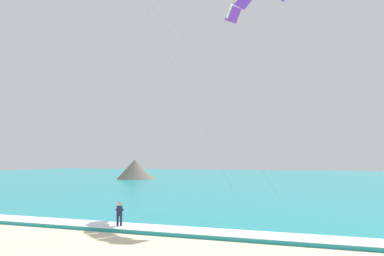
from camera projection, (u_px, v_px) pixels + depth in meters
sea at (265, 179)px, 76.77m from camera, size 200.00×120.00×0.20m
surf_foam at (144, 227)px, 21.05m from camera, size 200.00×1.97×0.04m
surfboard at (119, 230)px, 21.31m from camera, size 1.02×1.45×0.09m
kitesurfer at (119, 214)px, 21.41m from camera, size 0.67×0.66×1.69m
headland_left at (137, 171)px, 74.35m from camera, size 8.26×9.50×4.28m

